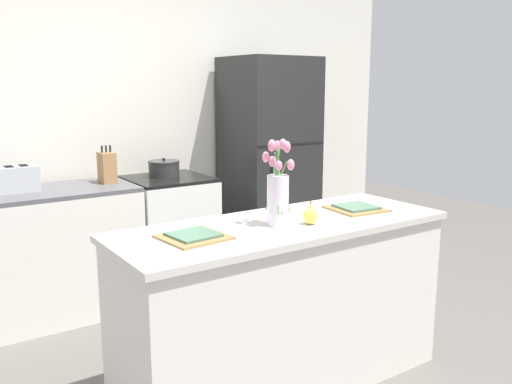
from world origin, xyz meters
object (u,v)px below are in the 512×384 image
(pear_figurine, at_px, (310,215))
(knife_block, at_px, (107,167))
(plate_setting_left, at_px, (194,236))
(stove_range, at_px, (170,234))
(cooking_pot, at_px, (164,169))
(refrigerator, at_px, (269,166))
(plate_setting_right, at_px, (356,208))
(flower_vase, at_px, (278,193))
(toaster, at_px, (17,179))

(pear_figurine, xyz_separation_m, knife_block, (-0.45, 1.74, 0.06))
(pear_figurine, bearing_deg, plate_setting_left, 170.30)
(stove_range, distance_m, cooking_pot, 0.52)
(refrigerator, relative_size, knife_block, 6.77)
(pear_figurine, height_order, plate_setting_right, pear_figurine)
(flower_vase, bearing_deg, plate_setting_left, 176.86)
(flower_vase, relative_size, pear_figurine, 3.53)
(refrigerator, relative_size, flower_vase, 4.12)
(flower_vase, relative_size, toaster, 1.59)
(flower_vase, bearing_deg, knife_block, 100.36)
(plate_setting_left, bearing_deg, cooking_pot, 69.62)
(flower_vase, bearing_deg, plate_setting_right, 2.53)
(pear_figurine, height_order, toaster, toaster)
(flower_vase, height_order, plate_setting_left, flower_vase)
(flower_vase, distance_m, toaster, 1.91)
(pear_figurine, xyz_separation_m, plate_setting_right, (0.43, 0.10, -0.04))
(plate_setting_left, bearing_deg, toaster, 105.10)
(stove_range, relative_size, cooking_pot, 3.73)
(flower_vase, xyz_separation_m, plate_setting_left, (-0.46, 0.03, -0.16))
(plate_setting_left, bearing_deg, stove_range, 68.81)
(refrigerator, distance_m, knife_block, 1.41)
(plate_setting_left, bearing_deg, plate_setting_right, 0.00)
(toaster, bearing_deg, pear_figurine, -58.88)
(plate_setting_left, height_order, knife_block, knife_block)
(stove_range, relative_size, refrigerator, 0.49)
(refrigerator, height_order, toaster, refrigerator)
(stove_range, relative_size, plate_setting_right, 2.92)
(toaster, bearing_deg, stove_range, -2.53)
(flower_vase, xyz_separation_m, cooking_pot, (0.15, 1.68, -0.10))
(plate_setting_right, xyz_separation_m, knife_block, (-0.88, 1.64, 0.10))
(plate_setting_right, height_order, cooking_pot, cooking_pot)
(plate_setting_left, relative_size, plate_setting_right, 1.00)
(plate_setting_right, bearing_deg, flower_vase, -177.47)
(cooking_pot, distance_m, knife_block, 0.46)
(plate_setting_left, xyz_separation_m, toaster, (-0.44, 1.65, 0.08))
(stove_range, height_order, toaster, toaster)
(plate_setting_left, bearing_deg, refrigerator, 45.56)
(plate_setting_right, distance_m, cooking_pot, 1.71)
(plate_setting_left, bearing_deg, flower_vase, -3.14)
(pear_figurine, height_order, knife_block, knife_block)
(refrigerator, bearing_deg, knife_block, 178.63)
(refrigerator, height_order, plate_setting_left, refrigerator)
(toaster, height_order, knife_block, knife_block)
(cooking_pot, bearing_deg, toaster, -179.63)
(pear_figurine, relative_size, toaster, 0.45)
(toaster, relative_size, cooking_pot, 1.15)
(pear_figurine, relative_size, cooking_pot, 0.52)
(refrigerator, height_order, flower_vase, refrigerator)
(stove_range, relative_size, flower_vase, 2.04)
(plate_setting_right, bearing_deg, stove_range, 104.72)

